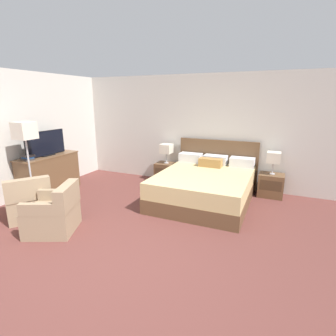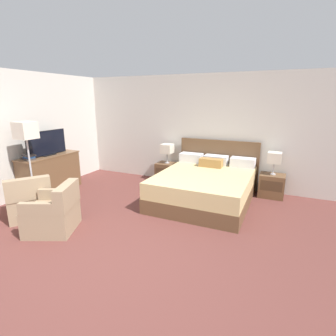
{
  "view_description": "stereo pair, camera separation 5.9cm",
  "coord_description": "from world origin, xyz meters",
  "views": [
    {
      "loc": [
        1.9,
        -2.42,
        2.01
      ],
      "look_at": [
        -0.03,
        1.94,
        0.75
      ],
      "focal_mm": 28.0,
      "sensor_mm": 36.0,
      "label": 1
    },
    {
      "loc": [
        1.95,
        -2.4,
        2.01
      ],
      "look_at": [
        -0.03,
        1.94,
        0.75
      ],
      "focal_mm": 28.0,
      "sensor_mm": 36.0,
      "label": 2
    }
  ],
  "objects": [
    {
      "name": "ground_plane",
      "position": [
        0.0,
        0.0,
        0.0
      ],
      "size": [
        10.6,
        10.6,
        0.0
      ],
      "primitive_type": "plane",
      "color": "brown"
    },
    {
      "name": "wall_back",
      "position": [
        0.0,
        3.56,
        1.28
      ],
      "size": [
        7.16,
        0.06,
        2.57
      ],
      "primitive_type": "cube",
      "color": "beige",
      "rests_on": "ground"
    },
    {
      "name": "wall_left",
      "position": [
        -3.01,
        1.47,
        1.28
      ],
      "size": [
        0.06,
        5.33,
        2.57
      ],
      "primitive_type": "cube",
      "color": "beige",
      "rests_on": "ground"
    },
    {
      "name": "bed",
      "position": [
        0.55,
        2.48,
        0.32
      ],
      "size": [
        1.82,
        2.14,
        1.11
      ],
      "color": "brown",
      "rests_on": "ground"
    },
    {
      "name": "nightstand_left",
      "position": [
        -0.66,
        3.27,
        0.24
      ],
      "size": [
        0.5,
        0.41,
        0.49
      ],
      "color": "brown",
      "rests_on": "ground"
    },
    {
      "name": "nightstand_right",
      "position": [
        1.77,
        3.27,
        0.24
      ],
      "size": [
        0.5,
        0.41,
        0.49
      ],
      "color": "brown",
      "rests_on": "ground"
    },
    {
      "name": "table_lamp_left",
      "position": [
        -0.66,
        3.27,
        0.84
      ],
      "size": [
        0.27,
        0.27,
        0.47
      ],
      "color": "#B7B7BC",
      "rests_on": "nightstand_left"
    },
    {
      "name": "table_lamp_right",
      "position": [
        1.77,
        3.27,
        0.84
      ],
      "size": [
        0.27,
        0.27,
        0.47
      ],
      "color": "#B7B7BC",
      "rests_on": "nightstand_right"
    },
    {
      "name": "dresser",
      "position": [
        -2.71,
        1.57,
        0.43
      ],
      "size": [
        0.49,
        1.35,
        0.83
      ],
      "color": "brown",
      "rests_on": "ground"
    },
    {
      "name": "tv",
      "position": [
        -2.71,
        1.57,
        1.09
      ],
      "size": [
        0.18,
        0.98,
        0.53
      ],
      "color": "black",
      "rests_on": "dresser"
    },
    {
      "name": "book_red_cover",
      "position": [
        -2.72,
        1.1,
        0.85
      ],
      "size": [
        0.28,
        0.23,
        0.04
      ],
      "primitive_type": "cube",
      "rotation": [
        0.0,
        0.0,
        -0.23
      ],
      "color": "#383333",
      "rests_on": "dresser"
    },
    {
      "name": "book_blue_cover",
      "position": [
        -2.7,
        1.1,
        0.89
      ],
      "size": [
        0.21,
        0.16,
        0.04
      ],
      "primitive_type": "cube",
      "rotation": [
        0.0,
        0.0,
        -0.11
      ],
      "color": "#234C8E",
      "rests_on": "book_red_cover"
    },
    {
      "name": "book_small_top",
      "position": [
        -2.69,
        1.1,
        0.92
      ],
      "size": [
        0.23,
        0.21,
        0.03
      ],
      "primitive_type": "cube",
      "rotation": [
        0.0,
        0.0,
        -0.16
      ],
      "color": "#383333",
      "rests_on": "book_blue_cover"
    },
    {
      "name": "armchair_by_window",
      "position": [
        -2.02,
        0.48,
        0.28
      ],
      "size": [
        0.95,
        0.95,
        0.76
      ],
      "color": "#9E8466",
      "rests_on": "ground"
    },
    {
      "name": "armchair_companion",
      "position": [
        -1.23,
        0.29,
        0.28
      ],
      "size": [
        0.91,
        0.9,
        0.76
      ],
      "color": "#9E8466",
      "rests_on": "ground"
    },
    {
      "name": "floor_lamp",
      "position": [
        -2.47,
        0.92,
        1.35
      ],
      "size": [
        0.33,
        0.33,
        1.61
      ],
      "color": "#B7B7BC",
      "rests_on": "ground"
    }
  ]
}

